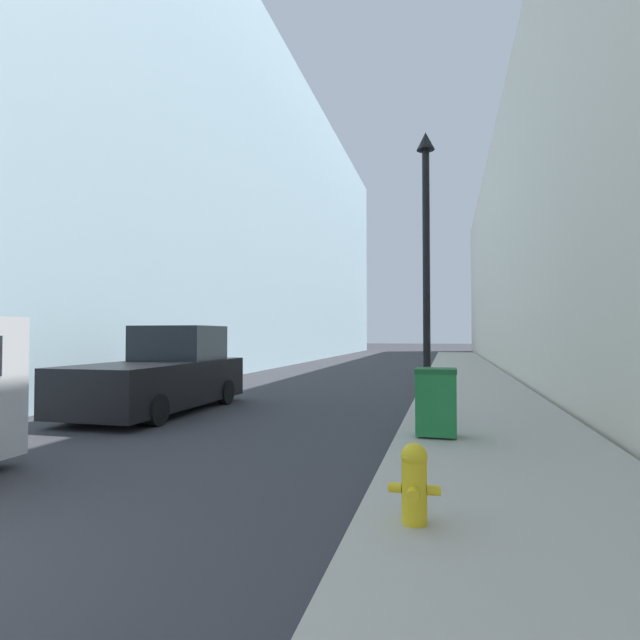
{
  "coord_description": "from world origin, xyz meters",
  "views": [
    {
      "loc": [
        4.45,
        -2.32,
        1.86
      ],
      "look_at": [
        -1.0,
        19.0,
        2.49
      ],
      "focal_mm": 28.0,
      "sensor_mm": 36.0,
      "label": 1
    }
  ],
  "objects_px": {
    "lamppost": "(426,256)",
    "pickup_truck": "(163,375)",
    "trash_bin": "(436,401)",
    "fire_hydrant": "(414,481)"
  },
  "relations": [
    {
      "from": "fire_hydrant",
      "to": "trash_bin",
      "type": "distance_m",
      "value": 4.05
    },
    {
      "from": "trash_bin",
      "to": "lamppost",
      "type": "relative_size",
      "value": 0.19
    },
    {
      "from": "fire_hydrant",
      "to": "trash_bin",
      "type": "relative_size",
      "value": 0.63
    },
    {
      "from": "trash_bin",
      "to": "pickup_truck",
      "type": "xyz_separation_m",
      "value": [
        -6.52,
        2.09,
        0.15
      ]
    },
    {
      "from": "trash_bin",
      "to": "pickup_truck",
      "type": "height_order",
      "value": "pickup_truck"
    },
    {
      "from": "lamppost",
      "to": "pickup_truck",
      "type": "bearing_deg",
      "value": -177.33
    },
    {
      "from": "fire_hydrant",
      "to": "lamppost",
      "type": "distance_m",
      "value": 7.12
    },
    {
      "from": "lamppost",
      "to": "pickup_truck",
      "type": "relative_size",
      "value": 1.18
    },
    {
      "from": "trash_bin",
      "to": "pickup_truck",
      "type": "relative_size",
      "value": 0.22
    },
    {
      "from": "trash_bin",
      "to": "lamppost",
      "type": "bearing_deg",
      "value": 95.77
    }
  ]
}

